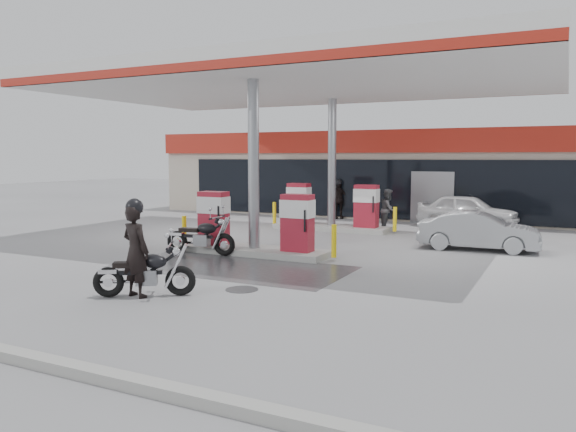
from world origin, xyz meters
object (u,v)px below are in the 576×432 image
Objects in this scene: sedan_white at (468,211)px; attendant at (388,209)px; parked_motorcycle at (202,238)px; hatchback_silver at (479,231)px; pump_island_near at (254,230)px; main_motorcycle at (146,274)px; parked_car_left at (294,200)px; pump_island_far at (332,212)px; biker_main at (136,251)px; biker_walking at (338,200)px.

sedan_white is 3.42m from attendant.
hatchback_silver is (7.06, 4.39, 0.09)m from parked_motorcycle.
sedan_white is at bearing 63.56° from pump_island_near.
main_motorcycle is 18.08m from parked_car_left.
parked_car_left is at bearing 126.87° from pump_island_far.
pump_island_near is 2.75× the size of biker_main.
biker_main is 0.48× the size of sedan_white.
main_motorcycle is 0.51m from biker_main.
main_motorcycle is 12.44m from attendant.
parked_motorcycle is at bearing -171.26° from parked_car_left.
pump_island_near is at bearing 63.94° from main_motorcycle.
parked_motorcycle is at bearing 154.32° from attendant.
pump_island_near reaches higher than parked_car_left.
biker_main is 0.53× the size of hatchback_silver.
pump_island_near is at bearing 157.21° from sedan_white.
hatchback_silver is 2.06× the size of biker_walking.
attendant is (1.95, 7.00, 0.09)m from pump_island_near.
hatchback_silver is (3.81, -3.40, -0.21)m from attendant.
biker_main is 0.86× the size of parked_motorcycle.
parked_car_left is at bearing 49.20° from attendant.
main_motorcycle is at bearing -87.10° from pump_island_far.
main_motorcycle is 0.97× the size of biker_main.
main_motorcycle is 15.27m from biker_walking.
parked_motorcycle is at bearing -59.74° from biker_main.
sedan_white is (4.58, 3.20, -0.04)m from pump_island_far.
parked_car_left is 3.97m from biker_walking.
pump_island_near is 10.28m from sedan_white.
pump_island_far is 6.25m from hatchback_silver.
sedan_white is (4.00, 14.56, 0.20)m from main_motorcycle.
biker_main is 1.09× the size of biker_walking.
sedan_white is at bearing 8.72° from hatchback_silver.
pump_island_near is 6.00m from pump_island_far.
biker_main is at bearing -117.78° from biker_walking.
biker_main reaches higher than main_motorcycle.
parked_car_left reaches higher than parked_motorcycle.
main_motorcycle is at bearing -117.13° from biker_walking.
attendant is 0.39× the size of parked_car_left.
main_motorcycle is 1.14× the size of attendant.
parked_car_left is (-10.26, 8.40, 0.00)m from hatchback_silver.
pump_island_far is 1.27× the size of parked_car_left.
pump_island_near is at bearing -75.48° from biker_main.
biker_walking is at bearing 45.08° from hatchback_silver.
pump_island_far is at bearing 90.00° from pump_island_near.
hatchback_silver is (5.35, 9.06, -0.35)m from biker_main.
main_motorcycle is 15.10m from sedan_white.
parked_motorcycle is at bearing -100.80° from pump_island_far.
parked_motorcycle is at bearing 80.08° from main_motorcycle.
biker_walking reaches higher than parked_motorcycle.
pump_island_near is at bearing -164.78° from parked_car_left.
parked_car_left is (-9.08, 2.80, -0.08)m from sedan_white.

